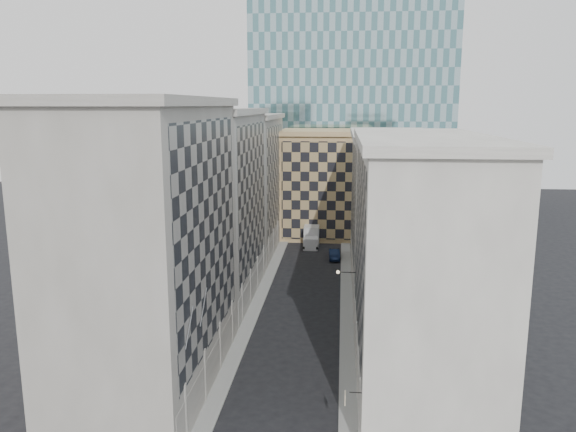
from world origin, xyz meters
The scene contains 14 objects.
sidewalk_west centered at (-5.25, 30.00, 0.07)m, with size 1.50×100.00×0.15m, color gray.
sidewalk_east centered at (5.25, 30.00, 0.07)m, with size 1.50×100.00×0.15m, color gray.
bldg_left_a centered at (-10.88, 11.00, 11.82)m, with size 10.80×22.80×23.70m.
bldg_left_b centered at (-10.88, 33.00, 11.32)m, with size 10.80×22.80×22.70m.
bldg_left_c centered at (-10.88, 55.00, 10.83)m, with size 10.80×22.80×21.70m.
bldg_right_a centered at (10.88, 15.00, 10.32)m, with size 10.80×26.80×20.70m.
bldg_right_b centered at (10.89, 42.00, 9.85)m, with size 10.80×28.80×19.70m.
tan_block centered at (2.00, 67.90, 9.44)m, with size 16.80×14.80×18.80m.
church_tower centered at (0.00, 82.00, 26.95)m, with size 7.20×7.20×51.50m.
flagpoles_left centered at (-5.90, 6.00, 8.00)m, with size 0.10×6.33×2.33m.
bracket_lamp centered at (4.38, 24.00, 6.20)m, with size 1.98×0.36×0.36m.
box_truck centered at (-0.43, 58.97, 1.45)m, with size 2.51×6.09×3.34m.
dark_car centered at (3.50, 51.23, 0.75)m, with size 1.59×4.56×1.50m, color #0D1832.
shop_sign centered at (4.96, 3.00, 3.83)m, with size 1.16×0.75×0.83m.
Camera 1 is at (4.41, -31.70, 23.07)m, focal length 35.00 mm.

